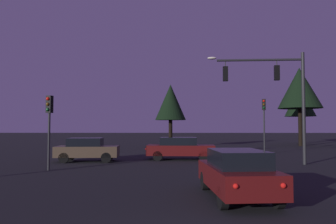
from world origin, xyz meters
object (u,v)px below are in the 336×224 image
Objects in this scene: traffic_light_corner_right at (49,117)px; tree_center_horizon at (300,101)px; traffic_signal_mast_arm at (276,87)px; tree_left_far at (171,103)px; car_nearside_lane at (237,173)px; car_crossing_right at (87,149)px; traffic_light_corner_left at (264,115)px; tree_behind_sign at (300,88)px; car_crossing_left at (180,148)px.

traffic_light_corner_right is 0.50× the size of tree_center_horizon.
traffic_signal_mast_arm is 1.74× the size of traffic_light_corner_right.
traffic_signal_mast_arm is at bearing -66.04° from tree_left_far.
car_nearside_lane and car_crossing_right have the same top height.
tree_behind_sign is (7.35, 11.21, 3.54)m from traffic_light_corner_left.
traffic_light_corner_right is (-12.64, -2.83, -1.91)m from traffic_signal_mast_arm.
car_crossing_right is at bearing -140.60° from tree_behind_sign.
tree_behind_sign is at bearing 64.80° from car_nearside_lane.
traffic_light_corner_right is 10.70m from car_nearside_lane.
tree_left_far reaches higher than car_nearside_lane.
car_crossing_left is at bearing -132.82° from tree_behind_sign.
car_nearside_lane is 0.92× the size of car_crossing_left.
traffic_light_corner_right is 8.98m from car_crossing_left.
traffic_signal_mast_arm reaches higher than traffic_light_corner_left.
traffic_light_corner_right is at bearing -145.29° from traffic_light_corner_left.
car_crossing_right is at bearing 173.75° from traffic_signal_mast_arm.
car_crossing_left is 0.69× the size of tree_left_far.
tree_behind_sign is at bearing 47.18° from car_crossing_left.
traffic_signal_mast_arm is 7.37m from car_crossing_left.
tree_behind_sign is at bearing 56.74° from traffic_light_corner_left.
traffic_light_corner_left is at bearing 31.19° from car_crossing_left.
car_crossing_left is (6.91, 5.39, -1.96)m from traffic_light_corner_right.
traffic_light_corner_right is 0.42× the size of tree_behind_sign.
tree_left_far is at bearing 70.56° from traffic_light_corner_right.
traffic_light_corner_left is 0.67× the size of tree_left_far.
traffic_light_corner_right is at bearing -135.54° from tree_behind_sign.
traffic_light_corner_left is at bearing 22.87° from car_crossing_right.
traffic_light_corner_right is at bearing -142.05° from car_crossing_left.
traffic_light_corner_left is 0.58× the size of tree_center_horizon.
traffic_light_corner_right reaches higher than car_crossing_left.
car_crossing_left is at bearing -128.31° from tree_center_horizon.
tree_center_horizon is (14.86, 32.40, 4.82)m from car_nearside_lane.
tree_center_horizon is (17.17, 8.73, 0.80)m from tree_left_far.
car_crossing_left is 1.14× the size of car_crossing_right.
tree_left_far reaches higher than car_crossing_left.
car_crossing_right is 0.45× the size of tree_behind_sign.
tree_behind_sign is (14.27, 15.40, 5.92)m from car_crossing_left.
tree_center_horizon reaches higher than traffic_light_corner_right.
tree_left_far is at bearing -167.40° from tree_behind_sign.
tree_center_horizon reaches higher than traffic_light_corner_left.
car_crossing_right is at bearing -168.06° from car_crossing_left.
tree_behind_sign reaches higher than tree_center_horizon.
tree_center_horizon is at bearing 44.50° from car_crossing_right.
traffic_light_corner_right is at bearing -102.14° from car_crossing_right.
traffic_light_corner_left is 1.09× the size of car_crossing_right.
car_crossing_right is at bearing -111.58° from tree_left_far.
tree_behind_sign is 1.18× the size of tree_center_horizon.
tree_left_far is (-7.67, 7.85, 1.63)m from traffic_light_corner_left.
car_nearside_lane is 24.12m from tree_left_far.
traffic_light_corner_left is 8.43m from car_crossing_left.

